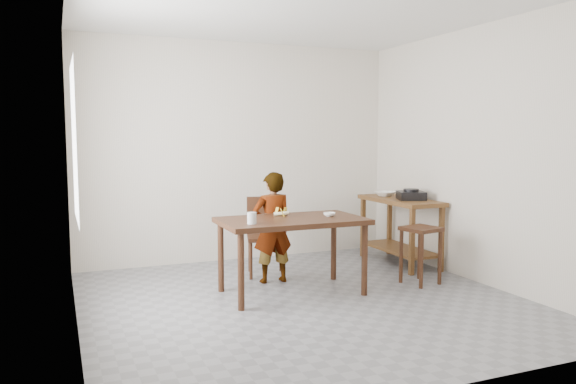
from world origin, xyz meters
name	(u,v)px	position (x,y,z in m)	size (l,w,h in m)	color
floor	(304,303)	(0.00, 0.00, -0.02)	(4.00, 4.00, 0.04)	slate
ceiling	(305,5)	(0.00, 0.00, 2.72)	(4.00, 4.00, 0.04)	white
wall_back	(238,152)	(0.00, 2.02, 1.35)	(4.00, 0.04, 2.70)	silver
wall_front	(445,171)	(0.00, -2.02, 1.35)	(4.00, 0.04, 2.70)	silver
wall_left	(69,162)	(-2.02, 0.00, 1.35)	(0.04, 4.00, 2.70)	silver
wall_right	(479,155)	(2.02, 0.00, 1.35)	(0.04, 4.00, 2.70)	silver
window_pane	(74,143)	(-1.97, 0.20, 1.50)	(0.02, 1.10, 1.30)	white
dining_table	(292,256)	(0.00, 0.30, 0.38)	(1.40, 0.80, 0.75)	#371E10
prep_counter	(400,231)	(1.72, 1.00, 0.40)	(0.50, 1.20, 0.80)	brown
child	(272,227)	(-0.02, 0.78, 0.59)	(0.43, 0.28, 1.18)	white
dining_chair	(266,237)	(0.02, 1.09, 0.43)	(0.42, 0.42, 0.86)	#371E10
stool	(420,255)	(1.39, 0.12, 0.30)	(0.34, 0.34, 0.60)	#371E10
glass_tumbler	(252,218)	(-0.47, 0.12, 0.80)	(0.09, 0.09, 0.11)	silver
small_bowl	(329,214)	(0.40, 0.28, 0.77)	(0.12, 0.12, 0.04)	white
banana	(281,213)	(-0.03, 0.49, 0.78)	(0.17, 0.12, 0.06)	#EBD64C
serving_bowl	(385,194)	(1.68, 1.28, 0.83)	(0.24, 0.24, 0.06)	white
gas_burner	(411,196)	(1.76, 0.83, 0.85)	(0.30, 0.30, 0.10)	black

